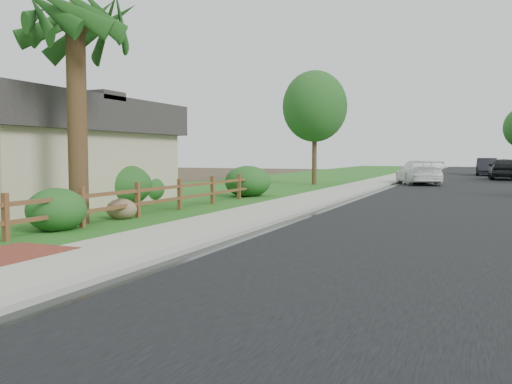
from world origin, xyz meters
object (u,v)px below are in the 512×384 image
at_px(ranch_fence, 160,196).
at_px(white_suv, 419,172).
at_px(dark_car_mid, 503,168).
at_px(palm_tree, 75,18).

bearing_deg(ranch_fence, white_suv, 75.27).
bearing_deg(dark_car_mid, palm_tree, 69.38).
distance_m(ranch_fence, palm_tree, 5.74).
bearing_deg(palm_tree, white_suv, 75.41).
relative_size(white_suv, dark_car_mid, 1.09).
relative_size(ranch_fence, white_suv, 3.19).
xyz_separation_m(ranch_fence, palm_tree, (-0.70, -2.90, 4.91)).
bearing_deg(palm_tree, ranch_fence, 76.43).
bearing_deg(dark_car_mid, ranch_fence, 68.88).
bearing_deg(dark_car_mid, white_suv, 58.69).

